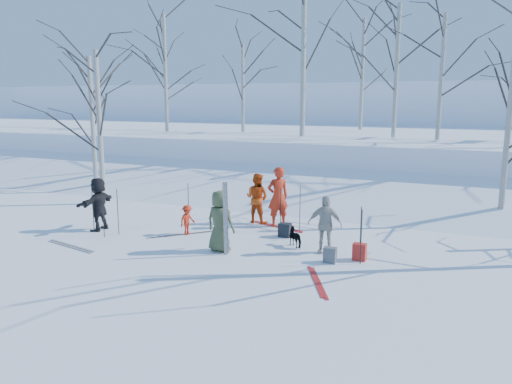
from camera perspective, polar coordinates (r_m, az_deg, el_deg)
The scene contains 38 objects.
ground at distance 13.14m, azimuth -2.71°, elevation -6.69°, with size 120.00×120.00×0.00m, color white.
snow_ramp at distance 19.41m, azimuth 6.70°, elevation -0.60°, with size 70.00×9.50×1.40m, color white.
snow_plateau at distance 28.89m, azimuth 12.80°, elevation 4.60°, with size 70.00×18.00×2.20m, color white.
far_hill at distance 49.53m, azimuth 17.83°, elevation 7.94°, with size 90.00×30.00×6.00m, color white.
skier_olive_center at distance 12.90m, azimuth -4.14°, elevation -3.33°, with size 0.79×0.51×1.61m, color #404A2C.
skier_red_north at distance 15.37m, azimuth 2.52°, elevation -0.54°, with size 0.68×0.45×1.86m, color red.
skier_redor_behind at distance 15.84m, azimuth 0.11°, elevation -0.70°, with size 0.77×0.60×1.59m, color #C4420F.
skier_red_seated at distance 14.65m, azimuth -7.85°, elevation -3.17°, with size 0.57×0.33×0.88m, color red.
skier_cream_east at distance 12.86m, azimuth 7.87°, elevation -3.69°, with size 0.88×0.37×1.50m, color beige.
skier_grey_west at distance 15.66m, azimuth -17.55°, elevation -1.32°, with size 1.48×0.47×1.60m, color black.
dog at distance 13.45m, azimuth 4.62°, elevation -5.15°, with size 0.28×0.62×0.52m, color black.
upright_ski_left at distance 12.49m, azimuth -3.59°, elevation -3.10°, with size 0.07×0.02×1.90m, color silver.
upright_ski_right at distance 12.54m, azimuth -3.37°, elevation -3.04°, with size 0.07×0.02×1.90m, color silver.
ski_pair_a at distance 14.73m, azimuth -8.50°, elevation -4.84°, with size 1.44×1.53×0.02m, color silver, non-canonical shape.
ski_pair_b at distance 11.04m, azimuth 7.01°, elevation -10.14°, with size 1.03×1.79×0.02m, color #A81818, non-canonical shape.
ski_pair_c at distance 14.35m, azimuth -20.41°, elevation -5.82°, with size 1.90×0.57×0.02m, color silver, non-canonical shape.
ski_pair_d at distance 15.47m, azimuth 2.52°, elevation -3.98°, with size 1.87×0.79×0.02m, color #A81818, non-canonical shape.
ski_pole_a at distance 15.01m, azimuth 5.04°, elevation -1.87°, with size 0.02×0.02×1.34m, color black.
ski_pole_b at distance 15.48m, azimuth -18.13°, elevation -1.98°, with size 0.02×0.02×1.34m, color black.
ski_pole_c at distance 14.72m, azimuth 2.84°, elevation -2.09°, with size 0.02×0.02×1.34m, color black.
ski_pole_d at distance 14.83m, azimuth -17.07°, elevation -2.46°, with size 0.02×0.02×1.34m, color black.
ski_pole_e at distance 15.04m, azimuth -15.51°, elevation -2.20°, with size 0.02×0.02×1.34m, color black.
ski_pole_f at distance 12.16m, azimuth 11.94°, elevation -5.06°, with size 0.02×0.02×1.34m, color black.
ski_pole_g at distance 12.49m, azimuth 11.85°, elevation -4.63°, with size 0.02×0.02×1.34m, color black.
ski_pole_h at distance 15.66m, azimuth -7.73°, elevation -1.40°, with size 0.02×0.02×1.34m, color black.
backpack_red at distance 12.57m, azimuth 11.74°, elevation -6.72°, with size 0.32×0.22×0.42m, color #B4241B.
backpack_grey at distance 12.27m, azimuth 8.46°, elevation -7.14°, with size 0.30×0.20×0.38m, color #52555A.
backpack_dark at distance 14.35m, azimuth 3.32°, elevation -4.37°, with size 0.34×0.24×0.40m, color black.
birch_plateau_b at distance 22.37m, azimuth 20.42°, elevation 12.16°, with size 4.18×4.18×5.11m, color silver, non-canonical shape.
birch_plateau_c at distance 23.29m, azimuth 15.75°, elevation 13.12°, with size 4.62×4.62×5.75m, color silver, non-canonical shape.
birch_plateau_e at distance 26.92m, azimuth -10.32°, elevation 13.20°, with size 4.78×4.78×5.97m, color silver, non-canonical shape.
birch_plateau_f at distance 30.31m, azimuth -10.24°, elevation 11.64°, with size 3.86×3.86×4.65m, color silver, non-canonical shape.
birch_plateau_g at distance 23.16m, azimuth 5.44°, elevation 16.16°, with size 6.14×6.14×7.91m, color silver, non-canonical shape.
birch_plateau_i at distance 28.47m, azimuth 12.05°, elevation 12.93°, with size 4.74×4.74×5.92m, color silver, non-canonical shape.
birch_plateau_j at distance 26.21m, azimuth -1.52°, elevation 11.74°, with size 3.70×3.70×4.42m, color silver, non-canonical shape.
birch_edge_a at distance 19.32m, azimuth -17.43°, elevation 6.90°, with size 4.54×4.54×5.62m, color silver, non-canonical shape.
birch_edge_d at distance 22.02m, azimuth -18.16°, elevation 7.24°, with size 4.52×4.52×5.61m, color silver, non-canonical shape.
birch_edge_e at distance 17.09m, azimuth 26.77°, elevation 5.26°, with size 4.30×4.30×5.29m, color silver, non-canonical shape.
Camera 1 is at (5.72, -11.16, 3.91)m, focal length 35.00 mm.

